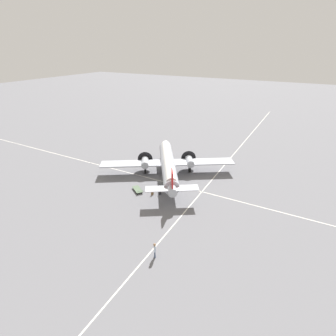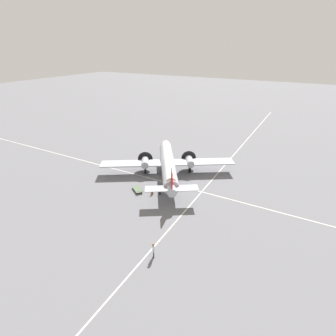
# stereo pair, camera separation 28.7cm
# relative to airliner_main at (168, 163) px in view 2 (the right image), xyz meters

# --- Properties ---
(ground_plane) EXTENTS (300.00, 300.00, 0.00)m
(ground_plane) POSITION_rel_airliner_main_xyz_m (-0.30, -0.19, -2.39)
(ground_plane) COLOR slate
(apron_line_eastwest) EXTENTS (120.00, 0.16, 0.01)m
(apron_line_eastwest) POSITION_rel_airliner_main_xyz_m (-0.30, -7.46, -2.39)
(apron_line_eastwest) COLOR silver
(apron_line_eastwest) RESTS_ON ground_plane
(apron_line_northsouth) EXTENTS (0.16, 120.00, 0.01)m
(apron_line_northsouth) POSITION_rel_airliner_main_xyz_m (-2.58, -0.19, -2.39)
(apron_line_northsouth) COLOR silver
(apron_line_northsouth) RESTS_ON ground_plane
(airliner_main) EXTENTS (18.59, 21.13, 5.36)m
(airliner_main) POSITION_rel_airliner_main_xyz_m (0.00, 0.00, 0.00)
(airliner_main) COLOR #ADB2BC
(airliner_main) RESTS_ON ground_plane
(crew_foreground) EXTENTS (0.53, 0.40, 1.83)m
(crew_foreground) POSITION_rel_airliner_main_xyz_m (-17.98, -8.26, -1.27)
(crew_foreground) COLOR navy
(crew_foreground) RESTS_ON ground_plane
(suitcase_near_door) EXTENTS (0.47, 0.19, 0.58)m
(suitcase_near_door) POSITION_rel_airliner_main_xyz_m (-7.06, -1.17, -2.12)
(suitcase_near_door) COLOR brown
(suitcase_near_door) RESTS_ON ground_plane
(suitcase_upright_spare) EXTENTS (0.51, 0.16, 0.65)m
(suitcase_upright_spare) POSITION_rel_airliner_main_xyz_m (-6.45, -2.15, -2.08)
(suitcase_upright_spare) COLOR #232328
(suitcase_upright_spare) RESTS_ON ground_plane
(baggage_cart) EXTENTS (2.24, 2.53, 0.56)m
(baggage_cart) POSITION_rel_airliner_main_xyz_m (-7.18, 1.48, -2.11)
(baggage_cart) COLOR #4C6047
(baggage_cart) RESTS_ON ground_plane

